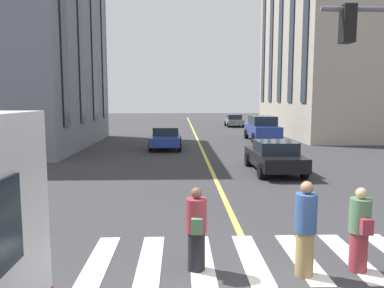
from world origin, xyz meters
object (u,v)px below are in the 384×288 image
car_blue_parked_b (166,138)px  car_blue_mid (262,128)px  car_grey_parked_a (234,121)px  pedestrian_companion (305,229)px  car_black_far (274,156)px  pedestrian_near (196,230)px  pedestrian_far (360,230)px

car_blue_parked_b → car_blue_mid: size_ratio=0.94×
car_grey_parked_a → pedestrian_companion: size_ratio=2.27×
car_black_far → pedestrian_near: size_ratio=2.83×
pedestrian_near → pedestrian_far: pedestrian_far is taller
car_blue_parked_b → car_grey_parked_a: (19.13, -7.18, -0.00)m
car_blue_mid → pedestrian_far: 22.08m
car_blue_mid → pedestrian_companion: car_blue_mid is taller
car_grey_parked_a → pedestrian_far: pedestrian_far is taller
pedestrian_near → car_black_far: bearing=-22.2°
car_blue_parked_b → car_grey_parked_a: size_ratio=1.13×
car_black_far → car_grey_parked_a: size_ratio=1.13×
car_grey_parked_a → car_blue_mid: (-14.77, 0.00, 0.27)m
pedestrian_companion → pedestrian_near: bearing=81.9°
car_blue_parked_b → car_blue_mid: (4.36, -7.18, 0.27)m
car_blue_parked_b → pedestrian_far: (-17.51, -4.13, 0.08)m
pedestrian_near → pedestrian_companion: size_ratio=0.91×
car_black_far → pedestrian_companion: bearing=168.9°
pedestrian_near → car_blue_parked_b: bearing=3.8°
car_blue_mid → pedestrian_companion: size_ratio=2.73×
pedestrian_companion → car_blue_parked_b: bearing=9.9°
car_grey_parked_a → pedestrian_far: 36.76m
car_blue_parked_b → car_grey_parked_a: 20.43m
pedestrian_far → car_blue_parked_b: bearing=13.3°
car_black_far → car_blue_parked_b: same height
pedestrian_companion → car_blue_mid: bearing=-10.6°
pedestrian_near → pedestrian_far: (-0.14, -2.96, 0.00)m
car_black_far → pedestrian_companion: 9.77m
pedestrian_near → pedestrian_far: bearing=-92.7°
car_blue_parked_b → car_grey_parked_a: bearing=-20.6°
car_black_far → car_blue_parked_b: 9.46m
car_grey_parked_a → pedestrian_far: bearing=175.2°
car_grey_parked_a → pedestrian_near: bearing=170.6°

